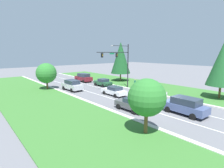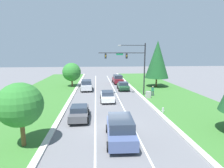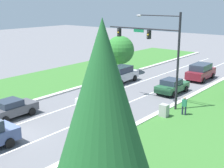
# 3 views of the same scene
# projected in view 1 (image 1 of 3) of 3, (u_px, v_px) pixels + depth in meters

# --- Properties ---
(ground_plane) EXTENTS (160.00, 160.00, 0.00)m
(ground_plane) POSITION_uv_depth(u_px,v_px,m) (167.00, 110.00, 21.70)
(ground_plane) COLOR slate
(curb_strip_right) EXTENTS (0.50, 90.00, 0.15)m
(curb_strip_right) POSITION_uv_depth(u_px,v_px,m) (189.00, 101.00, 25.29)
(curb_strip_right) COLOR beige
(curb_strip_right) RESTS_ON ground_plane
(curb_strip_left) EXTENTS (0.50, 90.00, 0.15)m
(curb_strip_left) POSITION_uv_depth(u_px,v_px,m) (136.00, 120.00, 18.08)
(curb_strip_left) COLOR beige
(curb_strip_left) RESTS_ON ground_plane
(grass_verge_right) EXTENTS (10.00, 90.00, 0.08)m
(grass_verge_right) POSITION_uv_depth(u_px,v_px,m) (204.00, 96.00, 28.65)
(grass_verge_right) COLOR #38702D
(grass_verge_right) RESTS_ON ground_plane
(grass_verge_left) EXTENTS (10.00, 90.00, 0.08)m
(grass_verge_left) POSITION_uv_depth(u_px,v_px,m) (95.00, 136.00, 14.74)
(grass_verge_left) COLOR #38702D
(grass_verge_left) RESTS_ON ground_plane
(lane_stripe_inner_left) EXTENTS (0.14, 81.00, 0.01)m
(lane_stripe_inner_left) POSITION_uv_depth(u_px,v_px,m) (158.00, 113.00, 20.55)
(lane_stripe_inner_left) COLOR white
(lane_stripe_inner_left) RESTS_ON ground_plane
(lane_stripe_inner_right) EXTENTS (0.14, 81.00, 0.01)m
(lane_stripe_inner_right) POSITION_uv_depth(u_px,v_px,m) (175.00, 107.00, 22.85)
(lane_stripe_inner_right) COLOR white
(lane_stripe_inner_right) RESTS_ON ground_plane
(traffic_signal_mast) EXTENTS (7.67, 0.41, 8.61)m
(traffic_signal_mast) POSITION_uv_depth(u_px,v_px,m) (120.00, 60.00, 33.21)
(traffic_signal_mast) COLOR black
(traffic_signal_mast) RESTS_ON ground_plane
(graphite_sedan) EXTENTS (2.05, 4.18, 1.56)m
(graphite_sedan) POSITION_uv_depth(u_px,v_px,m) (131.00, 104.00, 21.42)
(graphite_sedan) COLOR #4C4C51
(graphite_sedan) RESTS_ON ground_plane
(white_sedan) EXTENTS (2.11, 4.70, 1.51)m
(white_sedan) POSITION_uv_depth(u_px,v_px,m) (114.00, 91.00, 29.00)
(white_sedan) COLOR white
(white_sedan) RESTS_ON ground_plane
(burgundy_suv) EXTENTS (2.35, 5.04, 2.01)m
(burgundy_suv) POSITION_uv_depth(u_px,v_px,m) (84.00, 77.00, 42.60)
(burgundy_suv) COLOR maroon
(burgundy_suv) RESTS_ON ground_plane
(silver_suv) EXTENTS (2.32, 4.86, 1.96)m
(silver_suv) POSITION_uv_depth(u_px,v_px,m) (72.00, 85.00, 32.73)
(silver_suv) COLOR silver
(silver_suv) RESTS_ON ground_plane
(slate_blue_suv) EXTENTS (2.42, 5.03, 1.97)m
(slate_blue_suv) POSITION_uv_depth(u_px,v_px,m) (185.00, 105.00, 20.05)
(slate_blue_suv) COLOR #475684
(slate_blue_suv) RESTS_ON ground_plane
(forest_sedan) EXTENTS (2.17, 4.29, 1.57)m
(forest_sedan) POSITION_uv_depth(u_px,v_px,m) (103.00, 82.00, 37.02)
(forest_sedan) COLOR #235633
(forest_sedan) RESTS_ON ground_plane
(utility_cabinet) EXTENTS (0.70, 0.60, 1.13)m
(utility_cabinet) POSITION_uv_depth(u_px,v_px,m) (136.00, 86.00, 33.83)
(utility_cabinet) COLOR #9E9E99
(utility_cabinet) RESTS_ON ground_plane
(pedestrian) EXTENTS (0.41, 0.28, 1.69)m
(pedestrian) POSITION_uv_depth(u_px,v_px,m) (135.00, 83.00, 35.54)
(pedestrian) COLOR #232842
(pedestrian) RESTS_ON ground_plane
(fire_hydrant) EXTENTS (0.34, 0.20, 0.70)m
(fire_hydrant) POSITION_uv_depth(u_px,v_px,m) (167.00, 94.00, 28.53)
(fire_hydrant) COLOR #B7B7BC
(fire_hydrant) RESTS_ON ground_plane
(conifer_near_right_tree) EXTENTS (4.27, 4.27, 8.90)m
(conifer_near_right_tree) POSITION_uv_depth(u_px,v_px,m) (223.00, 63.00, 26.03)
(conifer_near_right_tree) COLOR brown
(conifer_near_right_tree) RESTS_ON ground_plane
(oak_near_left_tree) EXTENTS (3.26, 3.26, 4.89)m
(oak_near_left_tree) POSITION_uv_depth(u_px,v_px,m) (147.00, 98.00, 14.76)
(oak_near_left_tree) COLOR brown
(oak_near_left_tree) RESTS_ON ground_plane
(conifer_far_right_tree) EXTENTS (4.78, 4.78, 9.60)m
(conifer_far_right_tree) POSITION_uv_depth(u_px,v_px,m) (121.00, 58.00, 42.75)
(conifer_far_right_tree) COLOR brown
(conifer_far_right_tree) RESTS_ON ground_plane
(oak_far_left_tree) EXTENTS (3.83, 3.83, 5.06)m
(oak_far_left_tree) POSITION_uv_depth(u_px,v_px,m) (46.00, 73.00, 33.26)
(oak_far_left_tree) COLOR brown
(oak_far_left_tree) RESTS_ON ground_plane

